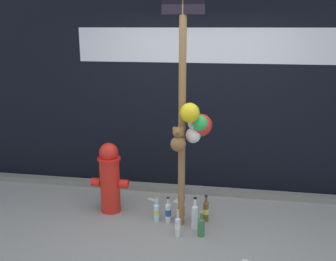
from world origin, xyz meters
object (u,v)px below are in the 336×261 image
(bottle_3, at_px, (206,210))
(bottle_5, at_px, (178,226))
(bottle_4, at_px, (168,212))
(bottle_2, at_px, (157,211))
(bottle_1, at_px, (183,211))
(bottle_6, at_px, (195,215))
(memorial_post, at_px, (189,103))
(fire_hydrant, at_px, (110,177))
(bottle_0, at_px, (201,226))

(bottle_3, distance_m, bottle_5, 0.49)
(bottle_4, xyz_separation_m, bottle_5, (0.16, -0.28, -0.01))
(bottle_2, bearing_deg, bottle_5, -46.09)
(bottle_2, height_order, bottle_5, bottle_5)
(bottle_1, xyz_separation_m, bottle_6, (0.16, -0.19, 0.05))
(memorial_post, bearing_deg, bottle_2, 170.53)
(fire_hydrant, height_order, bottle_5, fire_hydrant)
(bottle_0, xyz_separation_m, bottle_5, (-0.26, -0.04, 0.00))
(bottle_2, relative_size, bottle_6, 0.82)
(bottle_1, bearing_deg, bottle_5, -91.68)
(fire_hydrant, distance_m, bottle_2, 0.72)
(bottle_4, bearing_deg, bottle_2, 168.36)
(bottle_2, bearing_deg, memorial_post, -9.47)
(bottle_1, bearing_deg, memorial_post, -64.29)
(bottle_1, height_order, bottle_2, bottle_2)
(bottle_1, height_order, bottle_3, bottle_3)
(bottle_0, distance_m, bottle_2, 0.62)
(bottle_4, distance_m, bottle_5, 0.33)
(bottle_1, xyz_separation_m, bottle_4, (-0.17, -0.11, 0.02))
(fire_hydrant, height_order, bottle_3, fire_hydrant)
(bottle_3, bearing_deg, bottle_6, -121.63)
(bottle_1, bearing_deg, bottle_2, -165.03)
(bottle_0, height_order, bottle_3, bottle_3)
(memorial_post, distance_m, bottle_4, 1.36)
(bottle_5, bearing_deg, bottle_1, 88.32)
(fire_hydrant, xyz_separation_m, bottle_2, (0.63, -0.16, -0.33))
(memorial_post, distance_m, bottle_0, 1.38)
(bottle_0, relative_size, bottle_2, 0.95)
(bottle_4, bearing_deg, bottle_6, -13.14)
(bottle_4, bearing_deg, bottle_0, -30.33)
(fire_hydrant, xyz_separation_m, bottle_6, (1.10, -0.26, -0.30))
(bottle_0, bearing_deg, bottle_3, 85.79)
(bottle_0, bearing_deg, bottle_1, 124.65)
(fire_hydrant, relative_size, bottle_6, 2.35)
(bottle_5, bearing_deg, bottle_2, 133.91)
(bottle_1, bearing_deg, bottle_0, -55.35)
(bottle_3, bearing_deg, bottle_4, -165.87)
(fire_hydrant, distance_m, bottle_0, 1.31)
(bottle_4, bearing_deg, fire_hydrant, 166.51)
(bottle_1, xyz_separation_m, bottle_5, (-0.01, -0.40, 0.01))
(fire_hydrant, xyz_separation_m, bottle_1, (0.94, -0.07, -0.34))
(fire_hydrant, bearing_deg, bottle_0, -19.84)
(bottle_5, bearing_deg, memorial_post, 71.60)
(bottle_3, xyz_separation_m, bottle_4, (-0.44, -0.11, -0.00))
(bottle_6, bearing_deg, bottle_5, -129.15)
(fire_hydrant, bearing_deg, bottle_1, -4.32)
(bottle_1, relative_size, bottle_6, 0.79)
(bottle_0, xyz_separation_m, bottle_1, (-0.25, 0.36, -0.01))
(fire_hydrant, relative_size, bottle_3, 2.69)
(fire_hydrant, relative_size, bottle_5, 2.84)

